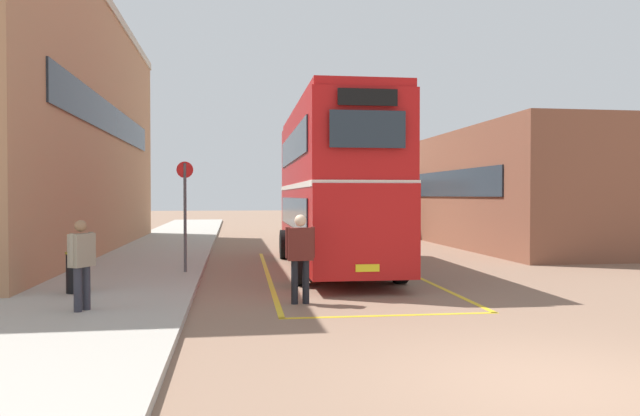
{
  "coord_description": "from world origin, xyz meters",
  "views": [
    {
      "loc": [
        -3.7,
        -6.37,
        2.18
      ],
      "look_at": [
        -0.57,
        14.69,
        1.74
      ],
      "focal_mm": 33.37,
      "sensor_mm": 36.0,
      "label": 1
    }
  ],
  "objects": [
    {
      "name": "ground_plane",
      "position": [
        0.0,
        14.4,
        0.0
      ],
      "size": [
        135.6,
        135.6,
        0.0
      ],
      "primitive_type": "plane",
      "color": "#846651"
    },
    {
      "name": "sidewalk_left",
      "position": [
        -6.5,
        16.8,
        0.07
      ],
      "size": [
        4.0,
        57.6,
        0.14
      ],
      "primitive_type": "cube",
      "color": "#A39E93",
      "rests_on": "ground"
    },
    {
      "name": "brick_building_left",
      "position": [
        -11.51,
        16.73,
        4.71
      ],
      "size": [
        6.94,
        21.17,
        9.41
      ],
      "color": "#AD7A56",
      "rests_on": "ground"
    },
    {
      "name": "depot_building_right",
      "position": [
        9.04,
        18.6,
        2.45
      ],
      "size": [
        7.15,
        15.29,
        4.91
      ],
      "color": "brown",
      "rests_on": "ground"
    },
    {
      "name": "double_decker_bus",
      "position": [
        -0.74,
        10.99,
        2.51
      ],
      "size": [
        2.84,
        9.99,
        4.75
      ],
      "color": "black",
      "rests_on": "ground"
    },
    {
      "name": "single_deck_bus",
      "position": [
        3.12,
        26.87,
        1.64
      ],
      "size": [
        3.63,
        8.92,
        3.02
      ],
      "color": "black",
      "rests_on": "ground"
    },
    {
      "name": "pedestrian_boarding",
      "position": [
        -2.34,
        5.48,
        1.06
      ],
      "size": [
        0.6,
        0.26,
        1.8
      ],
      "color": "black",
      "rests_on": "ground"
    },
    {
      "name": "pedestrian_waiting_near",
      "position": [
        -6.33,
        4.62,
        1.06
      ],
      "size": [
        0.42,
        0.51,
        1.61
      ],
      "color": "#2D2D38",
      "rests_on": "sidewalk_left"
    },
    {
      "name": "litter_bin",
      "position": [
        -6.93,
        6.69,
        0.57
      ],
      "size": [
        0.44,
        0.44,
        0.86
      ],
      "color": "black",
      "rests_on": "sidewalk_left"
    },
    {
      "name": "bus_stop_sign",
      "position": [
        -4.94,
        9.87,
        1.9
      ],
      "size": [
        0.44,
        0.08,
        2.95
      ],
      "color": "#4C4C51",
      "rests_on": "sidewalk_left"
    },
    {
      "name": "bay_marking_yellow",
      "position": [
        -0.76,
        9.13,
        0.0
      ],
      "size": [
        4.29,
        12.01,
        0.01
      ],
      "color": "gold",
      "rests_on": "ground"
    }
  ]
}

